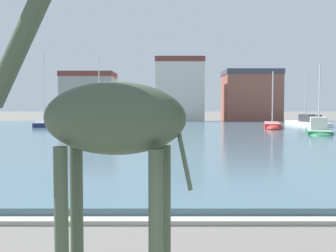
% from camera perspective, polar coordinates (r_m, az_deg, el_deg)
% --- Properties ---
extents(harbor_water, '(84.95, 52.94, 0.30)m').
position_cam_1_polar(harbor_water, '(37.00, 1.08, -1.26)').
color(harbor_water, '#476675').
rests_on(harbor_water, ground).
extents(quay_edge_coping, '(84.95, 0.50, 0.12)m').
position_cam_1_polar(quay_edge_coping, '(10.60, 3.99, -12.92)').
color(quay_edge_coping, '#ADA89E').
rests_on(quay_edge_coping, ground).
extents(giraffe_statue, '(3.00, 1.10, 5.29)m').
position_cam_1_polar(giraffe_statue, '(5.36, -9.27, -0.01)').
color(giraffe_statue, '#3D4C38').
rests_on(giraffe_statue, ground).
extents(sailboat_green, '(3.85, 7.39, 6.56)m').
position_cam_1_polar(sailboat_green, '(39.51, 20.05, -0.59)').
color(sailboat_green, '#236B42').
rests_on(sailboat_green, ground).
extents(sailboat_white, '(3.22, 9.81, 6.65)m').
position_cam_1_polar(sailboat_white, '(53.10, 18.38, 0.35)').
color(sailboat_white, white).
rests_on(sailboat_white, ground).
extents(sailboat_orange, '(3.07, 7.36, 9.04)m').
position_cam_1_polar(sailboat_orange, '(53.99, -9.52, 0.64)').
color(sailboat_orange, orange).
rests_on(sailboat_orange, ground).
extents(sailboat_red, '(3.03, 7.46, 6.44)m').
position_cam_1_polar(sailboat_red, '(46.04, 14.16, -0.11)').
color(sailboat_red, red).
rests_on(sailboat_red, ground).
extents(sailboat_navy, '(3.67, 7.07, 8.94)m').
position_cam_1_polar(sailboat_navy, '(51.17, -16.74, 0.15)').
color(sailboat_navy, navy).
rests_on(sailboat_navy, ground).
extents(townhouse_corner_house, '(8.40, 7.24, 8.02)m').
position_cam_1_polar(townhouse_corner_house, '(68.50, -10.89, 3.95)').
color(townhouse_corner_house, gray).
rests_on(townhouse_corner_house, ground).
extents(townhouse_end_terrace, '(7.66, 6.81, 10.18)m').
position_cam_1_polar(townhouse_end_terrace, '(66.20, 1.54, 4.98)').
color(townhouse_end_terrace, beige).
rests_on(townhouse_end_terrace, ground).
extents(townhouse_wide_warehouse, '(8.96, 8.11, 8.39)m').
position_cam_1_polar(townhouse_wide_warehouse, '(69.20, 11.30, 4.10)').
color(townhouse_wide_warehouse, '#8E5142').
rests_on(townhouse_wide_warehouse, ground).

